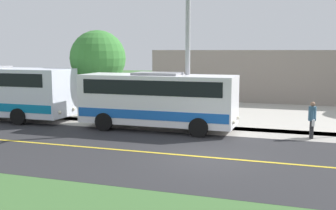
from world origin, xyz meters
The scene contains 10 objects.
ground_plane centered at (0.00, 0.00, 0.00)m, with size 120.00×120.00×0.00m, color #3D6633.
road_surface centered at (0.00, 0.00, 0.00)m, with size 8.00×100.00×0.01m, color #28282B.
sidewalk centered at (-5.20, 0.00, 0.00)m, with size 2.40×100.00×0.01m, color #9E9991.
parking_lot_surface centered at (-12.40, 3.00, 0.00)m, with size 14.00×36.00×0.01m, color #B2ADA3.
road_centre_line centered at (0.00, 0.00, 0.01)m, with size 0.16×100.00×0.00m, color gold.
shuttle_bus_front centered at (-4.47, -3.52, 1.58)m, with size 2.60×7.84×2.86m.
pedestrian_with_bags centered at (-4.72, 3.77, 0.89)m, with size 0.72×0.34×1.66m.
street_light_pole centered at (-4.87, -2.12, 4.03)m, with size 1.97×0.24×7.25m.
tree_curbside centered at (-7.40, -8.34, 3.46)m, with size 3.32×3.32×5.14m.
commercial_building centered at (-21.40, 0.68, 1.98)m, with size 10.00×17.85×3.97m, color gray.
Camera 1 is at (14.31, 3.21, 3.94)m, focal length 43.19 mm.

